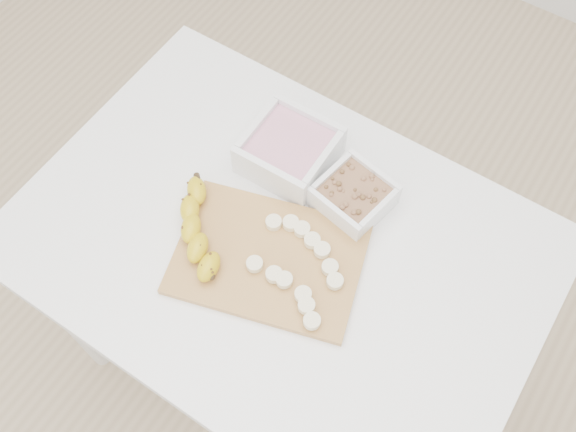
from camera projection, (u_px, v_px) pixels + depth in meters
The scene contains 7 objects.
ground at pixel (282, 356), 1.88m from camera, with size 3.50×3.50×0.00m, color #C6AD89.
table at pixel (280, 263), 1.31m from camera, with size 1.00×0.70×0.75m.
bowl_yogurt at pixel (290, 150), 1.28m from camera, with size 0.17×0.17×0.08m.
bowl_granola at pixel (354, 196), 1.24m from camera, with size 0.15×0.15×0.06m.
cutting_board at pixel (269, 258), 1.20m from camera, with size 0.35×0.25×0.01m, color #B88E45.
banana at pixel (199, 231), 1.20m from camera, with size 0.06×0.22×0.04m, color gold, non-canonical shape.
banana_slices at pixel (300, 265), 1.17m from camera, with size 0.20×0.18×0.02m.
Camera 1 is at (0.31, -0.45, 1.85)m, focal length 40.00 mm.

